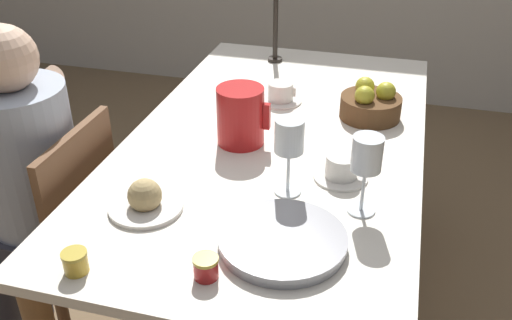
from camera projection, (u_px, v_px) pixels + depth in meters
name	position (u px, v px, depth m)	size (l,w,h in m)	color
ground_plane	(273.00, 313.00, 2.21)	(20.00, 20.00, 0.00)	#7F6647
dining_table	(276.00, 166.00, 1.87)	(0.91, 1.64, 0.78)	silver
chair_person_side	(57.00, 240.00, 1.84)	(0.42, 0.42, 0.88)	brown
person_seated	(22.00, 176.00, 1.76)	(0.39, 0.41, 1.18)	#33333D
red_pitcher	(240.00, 116.00, 1.74)	(0.17, 0.15, 0.18)	red
wine_glass_water	(289.00, 139.00, 1.46)	(0.08, 0.08, 0.22)	white
wine_glass_juice	(367.00, 158.00, 1.38)	(0.08, 0.08, 0.21)	white
teacup_near_person	(341.00, 169.00, 1.58)	(0.15, 0.15, 0.07)	silver
teacup_across	(281.00, 94.00, 2.03)	(0.15, 0.15, 0.07)	silver
serving_tray	(283.00, 241.00, 1.33)	(0.30, 0.30, 0.03)	#9E9EA3
bread_plate	(145.00, 200.00, 1.46)	(0.19, 0.19, 0.09)	silver
jam_jar_amber	(75.00, 261.00, 1.25)	(0.06, 0.06, 0.05)	gold
jam_jar_red	(206.00, 266.00, 1.23)	(0.06, 0.06, 0.05)	#A81E1E
fruit_bowl	(371.00, 104.00, 1.91)	(0.20, 0.20, 0.13)	brown
candlestick_tall	(275.00, 28.00, 2.33)	(0.06, 0.06, 0.36)	black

